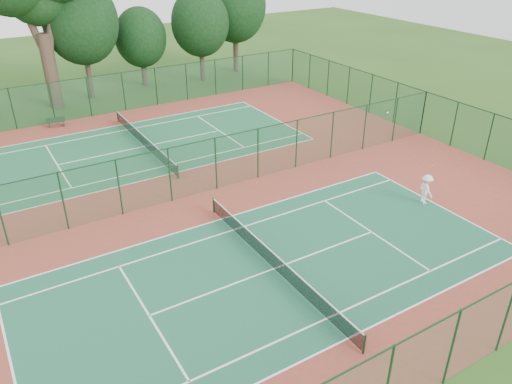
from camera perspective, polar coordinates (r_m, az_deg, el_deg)
ground at (r=31.38m, az=-6.98°, el=-0.29°), size 120.00×120.00×0.00m
red_pad at (r=31.38m, az=-6.98°, el=-0.28°), size 40.00×36.00×0.01m
court_near at (r=24.66m, az=2.05°, el=-8.77°), size 23.77×10.97×0.01m
court_far at (r=39.02m, az=-12.63°, el=5.10°), size 23.77×10.97×0.01m
fence_north at (r=46.63m, az=-16.71°, el=10.66°), size 40.00×0.09×3.50m
fence_south at (r=18.59m, az=18.34°, el=-18.28°), size 40.00×0.09×3.50m
fence_east at (r=42.15m, az=18.56°, el=8.58°), size 0.09×36.00×3.50m
fence_divider at (r=30.59m, az=-7.17°, el=2.62°), size 40.00×0.09×3.50m
tennis_net_near at (r=24.35m, az=2.07°, el=-7.77°), size 0.10×12.90×0.97m
tennis_net_far at (r=38.82m, az=-12.71°, el=5.82°), size 0.10×12.90×0.97m
player_near at (r=31.45m, az=18.86°, el=0.32°), size 0.97×1.33×1.85m
bench at (r=45.04m, az=-21.90°, el=7.47°), size 1.49×0.69×0.89m
stray_ball_a at (r=31.22m, az=-4.43°, el=-0.21°), size 0.08×0.08×0.08m
stray_ball_b at (r=32.51m, az=0.10°, el=1.08°), size 0.07×0.07×0.07m
stray_ball_c at (r=31.47m, az=-4.91°, el=-0.00°), size 0.06×0.06×0.06m
evergreen_row at (r=53.06m, az=-17.86°, el=10.54°), size 39.00×5.00×12.00m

